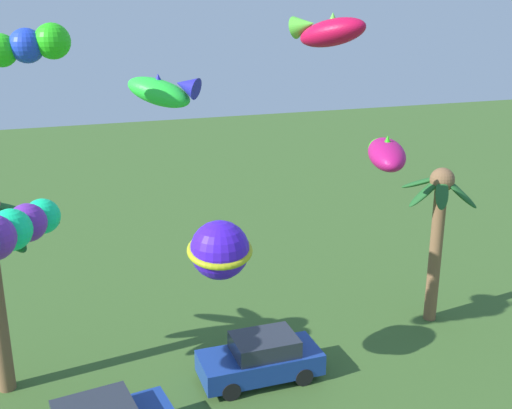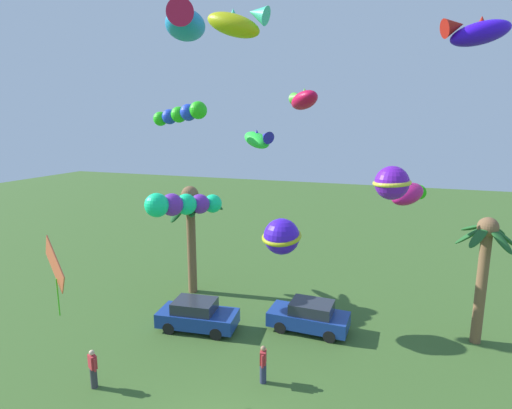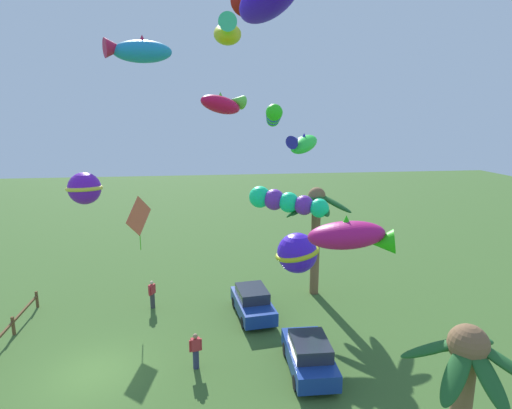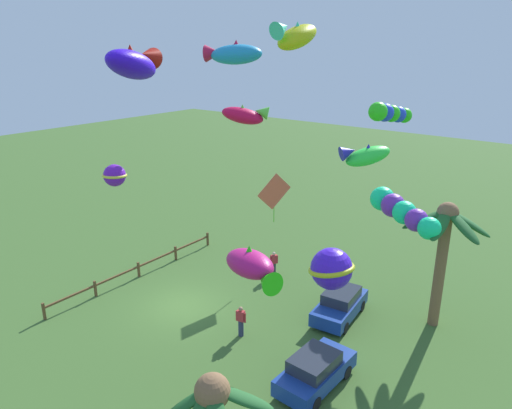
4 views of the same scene
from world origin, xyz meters
name	(u,v)px [view 3 (image 3 of 4)]	position (x,y,z in m)	size (l,w,h in m)	color
ground_plane	(94,374)	(0.00, 0.00, 0.00)	(120.00, 120.00, 0.00)	#3D6028
palm_tree_0	(463,397)	(8.59, 10.50, 4.26)	(2.69, 2.69, 6.03)	brown
palm_tree_1	(316,215)	(-6.75, 11.28, 4.87)	(4.09, 3.97, 6.53)	brown
parked_car_0	(309,355)	(0.97, 8.97, 0.75)	(3.95, 1.83, 1.51)	navy
parked_car_1	(253,302)	(-4.33, 7.23, 0.75)	(4.07, 2.13, 1.51)	navy
spectator_0	(196,351)	(0.13, 4.25, 0.81)	(0.30, 0.54, 1.59)	#2D3351
spectator_1	(152,294)	(-5.98, 1.77, 0.81)	(0.49, 0.38, 1.59)	#38383D
kite_fish_0	(351,236)	(5.14, 8.95, 7.15)	(1.89, 2.72, 1.15)	#B71567
kite_fish_1	(227,32)	(-1.52, 5.89, 13.87)	(2.70, 1.25, 1.49)	#BAC10F
kite_diamond_2	(139,217)	(-6.74, 1.18, 5.10)	(1.92, 1.13, 3.05)	#E85F3C
kite_tube_3	(274,116)	(-5.54, 8.49, 10.56)	(3.09, 1.11, 1.17)	#28D419
kite_fish_4	(303,143)	(-1.80, 9.16, 9.37)	(2.14, 2.00, 1.11)	#2BE53C
kite_ball_5	(297,253)	(-0.43, 8.70, 4.78)	(2.23, 2.23, 1.74)	#3E17D5
kite_fish_6	(223,104)	(1.22, 5.52, 10.97)	(1.63, 1.94, 0.90)	red
kite_ball_7	(84,188)	(4.54, 1.51, 8.61)	(1.20, 1.20, 0.88)	#6517B4
kite_fish_8	(139,51)	(-1.80, 2.33, 13.12)	(2.09, 2.90, 1.15)	#1B88C6
kite_tube_10	(285,202)	(-6.11, 9.28, 5.86)	(2.83, 4.18, 1.52)	#12EF8E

